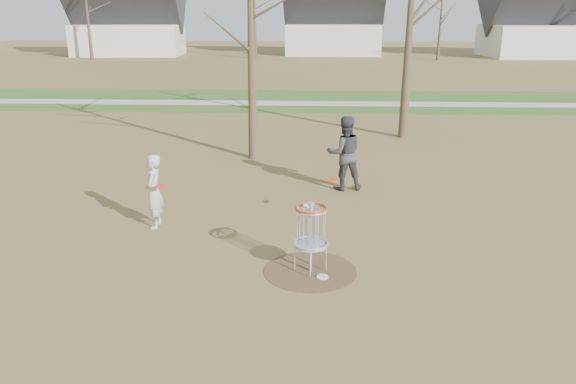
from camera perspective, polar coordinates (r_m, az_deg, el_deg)
The scene contains 11 objects.
ground at distance 10.87m, azimuth 2.28°, elevation -8.03°, with size 160.00×160.00×0.00m, color brown.
green_band at distance 31.13m, azimuth 2.64°, elevation 9.26°, with size 160.00×8.00×0.01m, color #2D5119.
footpath at distance 30.14m, azimuth 2.64°, elevation 8.99°, with size 160.00×1.50×0.01m, color #9E9E99.
dirt_circle at distance 10.87m, azimuth 2.28°, elevation -8.01°, with size 1.80×1.80×0.01m, color #47331E.
player_standing at distance 13.05m, azimuth -13.50°, elevation 0.04°, with size 0.62×0.41×1.70m, color #B9B9B9.
player_throwing at distance 15.47m, azimuth 5.77°, elevation 3.95°, with size 1.00×0.78×2.05m, color #38383D.
disc_grounded at distance 10.62m, azimuth 3.51°, elevation -8.60°, with size 0.22×0.22×0.02m, color white.
discs_in_play at distance 12.59m, azimuth -3.71°, elevation 0.91°, with size 4.02×0.87×0.08m.
disc_golf_basket at distance 10.50m, azimuth 2.35°, elevation -3.55°, with size 0.64×0.64×1.35m.
bare_trees at distance 45.58m, azimuth 5.17°, elevation 18.75°, with size 52.62×44.98×9.00m.
houses_row at distance 62.48m, azimuth 6.93°, elevation 16.84°, with size 56.51×10.01×7.26m.
Camera 1 is at (0.03, -9.76, 4.79)m, focal length 35.00 mm.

